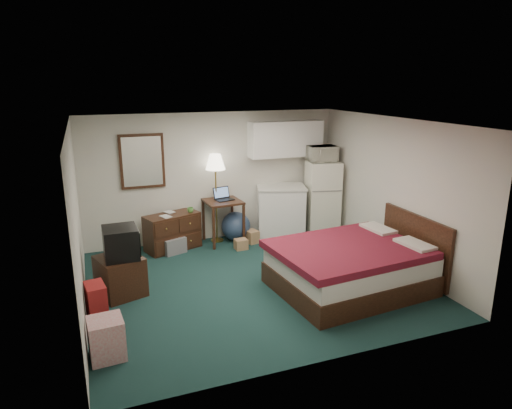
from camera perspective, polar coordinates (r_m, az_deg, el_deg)
name	(u,v)px	position (r m, az deg, el deg)	size (l,w,h in m)	color
floor	(254,282)	(7.31, -0.26, -9.65)	(5.00, 4.50, 0.01)	#1A3A38
ceiling	(254,122)	(6.65, -0.29, 10.26)	(5.00, 4.50, 0.01)	silver
walls	(254,206)	(6.88, -0.27, -0.17)	(5.01, 4.51, 2.50)	silver
mirror	(142,161)	(8.61, -14.04, 5.27)	(0.80, 0.06, 1.00)	white
upper_cabinets	(286,139)	(9.17, 3.73, 8.19)	(1.50, 0.35, 0.70)	white
headboard	(415,245)	(7.70, 19.24, -4.82)	(0.06, 1.56, 1.00)	black
dresser	(172,232)	(8.68, -10.40, -3.37)	(1.00, 0.46, 0.68)	black
floor_lamp	(216,198)	(8.86, -5.00, 0.75)	(0.38, 0.38, 1.73)	tan
desk	(223,221)	(8.89, -4.12, -2.13)	(0.67, 0.67, 0.85)	black
exercise_ball	(236,226)	(9.03, -2.54, -2.72)	(0.58, 0.58, 0.58)	navy
kitchen_counter	(281,212)	(9.25, 3.11, -0.90)	(0.92, 0.70, 1.00)	white
fridge	(322,198)	(9.38, 8.29, 0.80)	(0.62, 0.62, 1.51)	white
bed	(350,268)	(7.10, 11.62, -7.73)	(2.15, 1.68, 0.69)	#5A090E
tv_stand	(120,276)	(7.10, -16.61, -8.54)	(0.59, 0.64, 0.59)	black
suitcase	(97,306)	(6.32, -19.29, -11.86)	(0.23, 0.36, 0.59)	maroon
retail_box	(106,339)	(5.68, -18.19, -15.63)	(0.38, 0.38, 0.48)	silver
file_bin	(173,245)	(8.56, -10.34, -5.02)	(0.41, 0.31, 0.29)	slate
cardboard_box_a	(241,244)	(8.62, -1.89, -4.98)	(0.23, 0.19, 0.19)	olive
cardboard_box_b	(252,237)	(8.94, -0.50, -4.04)	(0.21, 0.25, 0.25)	olive
laptop	(224,194)	(8.77, -3.98, 1.29)	(0.34, 0.28, 0.23)	black
crt_tv	(121,243)	(6.90, -16.56, -4.60)	(0.49, 0.53, 0.46)	black
microwave	(322,152)	(9.17, 8.24, 6.52)	(0.56, 0.31, 0.38)	white
book_a	(162,212)	(8.36, -11.71, -0.94)	(0.16, 0.02, 0.21)	olive
book_b	(166,208)	(8.62, -11.24, -0.45)	(0.15, 0.02, 0.21)	olive
mug	(190,209)	(8.62, -8.21, -0.60)	(0.12, 0.09, 0.12)	#549840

